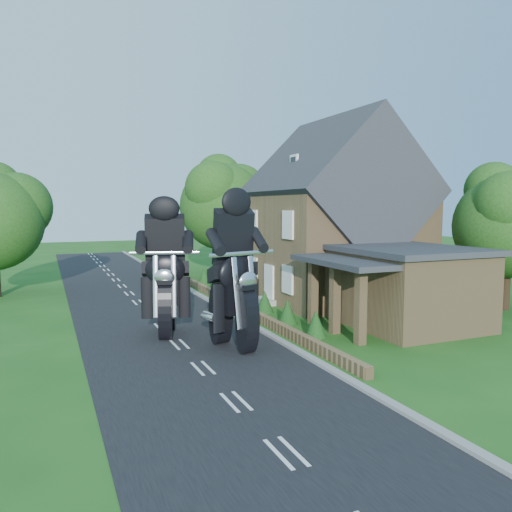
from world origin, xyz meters
name	(u,v)px	position (x,y,z in m)	size (l,w,h in m)	color
ground	(179,345)	(0.00, 0.00, 0.00)	(120.00, 120.00, 0.00)	#1B4E15
road	(179,345)	(0.00, 0.00, 0.01)	(7.00, 80.00, 0.02)	black
kerb	(268,334)	(3.65, 0.00, 0.06)	(0.30, 80.00, 0.12)	gray
garden_wall	(238,306)	(4.30, 5.00, 0.20)	(0.30, 22.00, 0.40)	olive
house	(335,222)	(10.49, 6.00, 4.34)	(9.54, 8.64, 10.24)	olive
annex	(405,285)	(9.87, -0.80, 1.77)	(7.05, 5.94, 3.44)	olive
tree_annex_side	(511,216)	(17.13, 0.10, 4.69)	(5.64, 5.20, 7.48)	black
tree_house_right	(394,207)	(16.65, 8.62, 5.19)	(6.51, 6.00, 8.40)	black
tree_behind_house	(306,193)	(14.18, 16.14, 6.23)	(7.81, 7.20, 10.08)	black
tree_behind_left	(228,199)	(8.16, 17.13, 5.73)	(6.94, 6.40, 9.16)	black
shrub_a	(316,323)	(5.30, -1.00, 0.55)	(0.90, 0.90, 1.10)	#113711
shrub_b	(288,311)	(5.30, 1.50, 0.55)	(0.90, 0.90, 1.10)	#113711
shrub_c	(265,301)	(5.30, 4.00, 0.55)	(0.90, 0.90, 1.10)	#113711
shrub_d	(230,286)	(5.30, 9.00, 0.55)	(0.90, 0.90, 1.10)	#113711
shrub_e	(216,281)	(5.30, 11.50, 0.55)	(0.90, 0.90, 1.10)	#113711
shrub_f	(204,276)	(5.30, 14.00, 0.55)	(0.90, 0.90, 1.10)	#113711
motorcycle_lead	(234,325)	(1.70, -1.30, 0.88)	(0.48, 1.88, 1.75)	black
motorcycle_follow	(166,315)	(-0.12, 1.59, 0.84)	(0.45, 1.80, 1.67)	black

